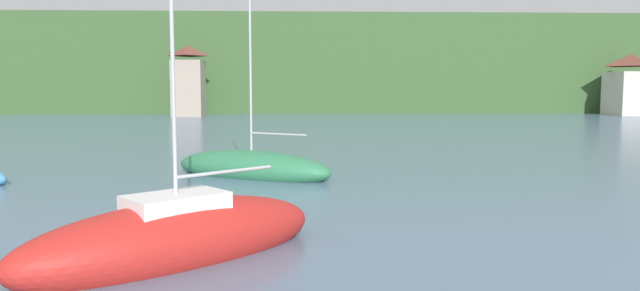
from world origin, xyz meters
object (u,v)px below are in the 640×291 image
at_px(shore_building_central, 630,85).
at_px(sailboat_mid_8, 177,238).
at_px(shore_building_westcentral, 188,82).
at_px(sailboat_mid_3, 252,168).

relative_size(shore_building_central, sailboat_mid_8, 0.91).
xyz_separation_m(shore_building_westcentral, sailboat_mid_8, (11.67, -67.04, -4.10)).
height_order(sailboat_mid_3, sailboat_mid_8, sailboat_mid_3).
xyz_separation_m(shore_building_central, sailboat_mid_3, (-48.25, -55.09, -3.75)).
distance_m(shore_building_central, sailboat_mid_3, 73.33).
height_order(shore_building_westcentral, sailboat_mid_3, sailboat_mid_3).
bearing_deg(sailboat_mid_8, sailboat_mid_3, -133.75).
bearing_deg(shore_building_westcentral, shore_building_central, 0.57).
xyz_separation_m(shore_building_central, sailboat_mid_8, (-49.01, -67.65, -3.66)).
relative_size(shore_building_westcentral, shore_building_central, 1.11).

